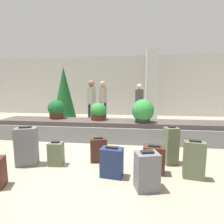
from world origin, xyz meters
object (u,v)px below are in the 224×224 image
(suitcase_0, at_px, (112,162))
(decorated_tree, at_px, (64,94))
(traveler_0, at_px, (139,100))
(suitcase_8, at_px, (171,146))
(pillar, at_px, (152,86))
(traveler_1, at_px, (103,97))
(potted_plant_1, at_px, (143,111))
(suitcase_1, at_px, (27,146))
(suitcase_6, at_px, (194,160))
(suitcase_5, at_px, (147,171))
(potted_plant_2, at_px, (56,110))
(suitcase_2, at_px, (56,154))
(suitcase_3, at_px, (154,160))
(suitcase_4, at_px, (98,150))
(potted_plant_0, at_px, (98,112))
(traveler_2, at_px, (92,98))

(suitcase_0, distance_m, decorated_tree, 4.89)
(traveler_0, bearing_deg, decorated_tree, 179.80)
(suitcase_8, xyz_separation_m, decorated_tree, (-3.59, 3.44, 0.89))
(pillar, bearing_deg, suitcase_8, -90.68)
(traveler_1, bearing_deg, potted_plant_1, -23.16)
(suitcase_1, xyz_separation_m, traveler_0, (2.29, 4.21, 0.62))
(suitcase_6, bearing_deg, suitcase_0, -166.16)
(suitcase_8, bearing_deg, traveler_0, 80.08)
(potted_plant_1, bearing_deg, pillar, 80.93)
(suitcase_1, bearing_deg, traveler_0, 43.40)
(suitcase_5, height_order, suitcase_8, suitcase_8)
(suitcase_5, xyz_separation_m, traveler_1, (-1.57, 5.11, 0.81))
(potted_plant_1, distance_m, traveler_1, 3.21)
(potted_plant_1, height_order, potted_plant_2, potted_plant_1)
(pillar, distance_m, suitcase_0, 5.76)
(traveler_1, bearing_deg, suitcase_2, -55.16)
(suitcase_8, bearing_deg, potted_plant_2, 134.19)
(suitcase_3, bearing_deg, suitcase_1, -174.89)
(traveler_0, relative_size, traveler_1, 0.93)
(pillar, height_order, suitcase_0, pillar)
(suitcase_3, bearing_deg, traveler_0, 97.85)
(traveler_0, bearing_deg, suitcase_0, -104.34)
(suitcase_3, distance_m, decorated_tree, 5.14)
(suitcase_1, relative_size, traveler_1, 0.43)
(suitcase_6, relative_size, potted_plant_2, 1.15)
(pillar, height_order, potted_plant_2, pillar)
(suitcase_2, xyz_separation_m, suitcase_5, (1.71, -0.62, 0.06))
(potted_plant_2, xyz_separation_m, decorated_tree, (-0.46, 1.77, 0.42))
(potted_plant_2, bearing_deg, suitcase_4, -45.83)
(suitcase_3, relative_size, potted_plant_0, 1.00)
(suitcase_1, xyz_separation_m, suitcase_8, (2.81, 0.40, -0.00))
(decorated_tree, bearing_deg, traveler_2, -7.74)
(suitcase_5, bearing_deg, suitcase_4, 120.52)
(potted_plant_1, relative_size, potted_plant_2, 1.11)
(suitcase_1, height_order, potted_plant_2, potted_plant_2)
(suitcase_2, height_order, decorated_tree, decorated_tree)
(suitcase_4, height_order, traveler_0, traveler_0)
(suitcase_5, relative_size, potted_plant_1, 0.94)
(suitcase_0, relative_size, traveler_0, 0.32)
(potted_plant_2, bearing_deg, suitcase_8, -28.04)
(suitcase_3, distance_m, potted_plant_2, 3.52)
(pillar, height_order, traveler_0, pillar)
(suitcase_1, xyz_separation_m, decorated_tree, (-0.78, 3.85, 0.89))
(suitcase_0, height_order, decorated_tree, decorated_tree)
(suitcase_6, bearing_deg, suitcase_3, 179.87)
(suitcase_5, height_order, potted_plant_0, potted_plant_0)
(suitcase_1, bearing_deg, traveler_2, 65.55)
(pillar, relative_size, traveler_1, 1.77)
(suitcase_1, xyz_separation_m, potted_plant_0, (1.03, 1.98, 0.43))
(suitcase_8, xyz_separation_m, traveler_0, (-0.53, 3.81, 0.63))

